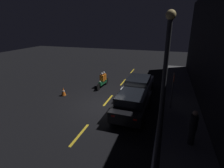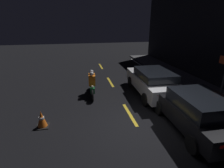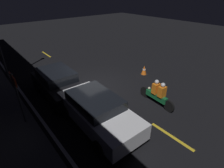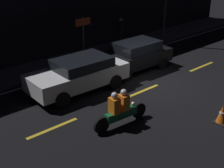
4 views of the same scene
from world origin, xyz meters
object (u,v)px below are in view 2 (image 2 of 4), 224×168
at_px(motorcycle, 92,84).
at_px(traffic_cone_near, 42,119).
at_px(van_black, 197,111).
at_px(sedan_white, 153,81).

bearing_deg(motorcycle, traffic_cone_near, -34.01).
bearing_deg(motorcycle, van_black, 44.40).
relative_size(motorcycle, traffic_cone_near, 3.35).
xyz_separation_m(sedan_white, traffic_cone_near, (2.18, -5.58, -0.45)).
bearing_deg(van_black, motorcycle, 41.69).
relative_size(sedan_white, van_black, 1.08).
xyz_separation_m(sedan_white, motorcycle, (-0.68, -3.32, -0.14)).
bearing_deg(sedan_white, motorcycle, 80.08).
bearing_deg(traffic_cone_near, sedan_white, 111.29).
height_order(van_black, traffic_cone_near, van_black).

